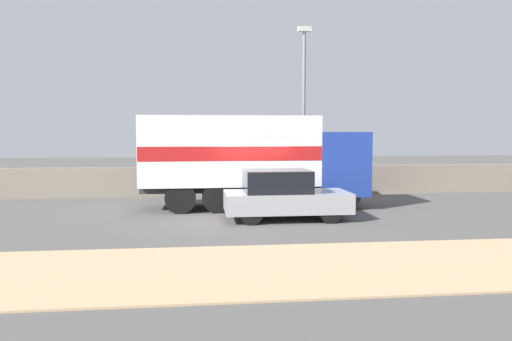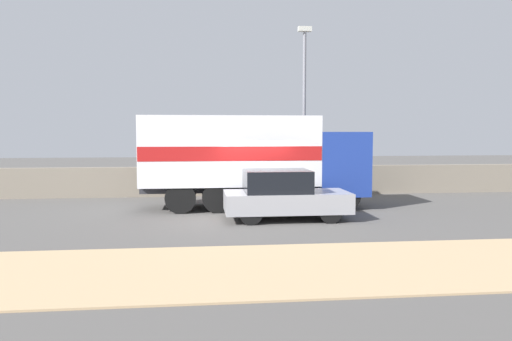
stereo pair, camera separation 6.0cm
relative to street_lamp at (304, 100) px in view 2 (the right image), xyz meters
The scene contains 6 objects.
ground_plane 7.14m from the street_lamp, 116.32° to the right, with size 80.00×80.00×0.00m, color #514F4C.
dirt_shoulder_foreground 12.10m from the street_lamp, 103.07° to the right, with size 60.00×4.03×0.04m.
stone_wall_backdrop 4.45m from the street_lamp, 161.29° to the left, with size 60.00×0.35×1.29m.
street_lamp is the anchor object (origin of this frame).
box_truck 4.43m from the street_lamp, 133.83° to the right, with size 8.23×2.43×3.39m.
car_hatchback 6.61m from the street_lamp, 108.47° to the right, with size 3.98×1.84×1.61m.
Camera 2 is at (-1.89, -15.87, 2.83)m, focal length 35.00 mm.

